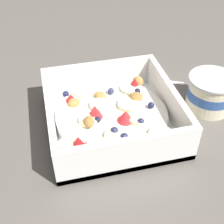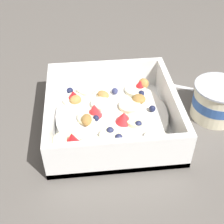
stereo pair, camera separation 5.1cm
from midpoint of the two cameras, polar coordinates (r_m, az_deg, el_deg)
ground_plane at (r=0.52m, az=1.07°, el=-3.57°), size 2.40×2.40×0.00m
fruit_bowl at (r=0.52m, az=2.72°, el=-0.84°), size 0.21×0.21×0.07m
spoon at (r=0.65m, az=6.57°, el=6.57°), size 0.09×0.16×0.01m
yogurt_cup at (r=0.57m, az=21.41°, el=1.85°), size 0.09×0.09×0.06m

